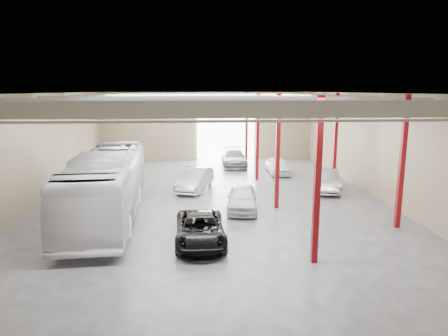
{
  "coord_description": "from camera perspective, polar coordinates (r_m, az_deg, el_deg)",
  "views": [
    {
      "loc": [
        -1.15,
        -25.59,
        7.19
      ],
      "look_at": [
        0.67,
        -0.12,
        2.2
      ],
      "focal_mm": 32.0,
      "sensor_mm": 36.0,
      "label": 1
    }
  ],
  "objects": [
    {
      "name": "depot_shell",
      "position": [
        26.2,
        -1.27,
        6.21
      ],
      "size": [
        22.12,
        32.12,
        7.06
      ],
      "color": "#414145",
      "rests_on": "ground"
    },
    {
      "name": "coach_bus",
      "position": [
        23.66,
        -16.32,
        -2.32
      ],
      "size": [
        3.97,
        13.81,
        3.8
      ],
      "primitive_type": "imported",
      "rotation": [
        0.0,
        0.0,
        0.06
      ],
      "color": "silver",
      "rests_on": "ground"
    },
    {
      "name": "black_sedan",
      "position": [
        19.23,
        -3.42,
        -8.7
      ],
      "size": [
        2.41,
        5.05,
        1.39
      ],
      "primitive_type": "imported",
      "rotation": [
        0.0,
        0.0,
        0.02
      ],
      "color": "black",
      "rests_on": "ground"
    },
    {
      "name": "car_row_a",
      "position": [
        24.33,
        2.62,
        -4.29
      ],
      "size": [
        2.32,
        4.62,
        1.51
      ],
      "primitive_type": "imported",
      "rotation": [
        0.0,
        0.0,
        -0.13
      ],
      "color": "silver",
      "rests_on": "ground"
    },
    {
      "name": "car_row_b",
      "position": [
        29.21,
        -4.18,
        -1.61
      ],
      "size": [
        3.0,
        5.15,
        1.6
      ],
      "primitive_type": "imported",
      "rotation": [
        0.0,
        0.0,
        -0.29
      ],
      "color": "#AFAEB3",
      "rests_on": "ground"
    },
    {
      "name": "car_row_c",
      "position": [
        38.31,
        1.44,
        1.45
      ],
      "size": [
        2.29,
        5.52,
        1.6
      ],
      "primitive_type": "imported",
      "rotation": [
        0.0,
        0.0,
        -0.01
      ],
      "color": "slate",
      "rests_on": "ground"
    },
    {
      "name": "car_right_near",
      "position": [
        29.86,
        14.47,
        -1.71
      ],
      "size": [
        2.63,
        4.92,
        1.54
      ],
      "primitive_type": "imported",
      "rotation": [
        0.0,
        0.0,
        -0.22
      ],
      "color": "#A1A1A6",
      "rests_on": "ground"
    },
    {
      "name": "car_right_far",
      "position": [
        35.04,
        7.69,
        0.3
      ],
      "size": [
        1.7,
        4.17,
        1.42
      ],
      "primitive_type": "imported",
      "rotation": [
        0.0,
        0.0,
        -0.01
      ],
      "color": "white",
      "rests_on": "ground"
    }
  ]
}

